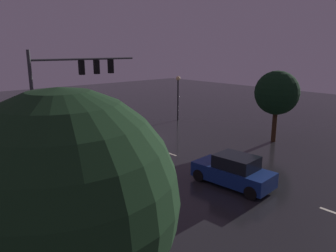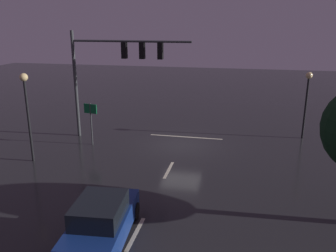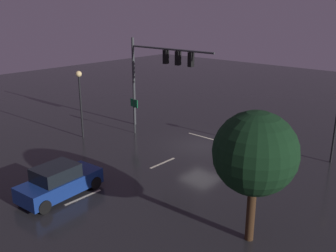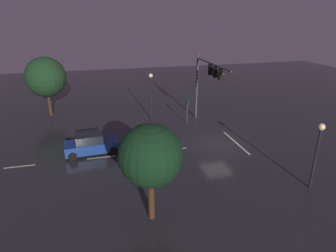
{
  "view_description": "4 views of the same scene",
  "coord_description": "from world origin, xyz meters",
  "px_view_note": "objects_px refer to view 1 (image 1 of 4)",
  "views": [
    {
      "loc": [
        14.19,
        20.46,
        7.13
      ],
      "look_at": [
        -0.13,
        4.09,
        1.9
      ],
      "focal_mm": 34.35,
      "sensor_mm": 36.0,
      "label": 1
    },
    {
      "loc": [
        -3.56,
        20.84,
        7.58
      ],
      "look_at": [
        0.25,
        2.98,
        2.14
      ],
      "focal_mm": 37.37,
      "sensor_mm": 36.0,
      "label": 2
    },
    {
      "loc": [
        -14.73,
        19.92,
        9.23
      ],
      "look_at": [
        -0.09,
        3.6,
        2.36
      ],
      "focal_mm": 40.13,
      "sensor_mm": 36.0,
      "label": 3
    },
    {
      "loc": [
        -21.51,
        10.0,
        10.7
      ],
      "look_at": [
        0.48,
        4.39,
        1.97
      ],
      "focal_mm": 31.31,
      "sensor_mm": 36.0,
      "label": 4
    }
  ],
  "objects_px": {
    "tree_left_near": "(277,93)",
    "tree_right_near": "(67,201)",
    "route_sign": "(70,130)",
    "traffic_signal_assembly": "(72,79)",
    "street_lamp_left_kerb": "(178,89)",
    "street_lamp_right_kerb": "(57,120)",
    "car_approaching": "(233,171)"
  },
  "relations": [
    {
      "from": "car_approaching",
      "to": "tree_left_near",
      "type": "relative_size",
      "value": 0.81
    },
    {
      "from": "traffic_signal_assembly",
      "to": "car_approaching",
      "type": "relative_size",
      "value": 1.76
    },
    {
      "from": "street_lamp_left_kerb",
      "to": "tree_left_near",
      "type": "relative_size",
      "value": 0.81
    },
    {
      "from": "street_lamp_left_kerb",
      "to": "route_sign",
      "type": "height_order",
      "value": "street_lamp_left_kerb"
    },
    {
      "from": "tree_left_near",
      "to": "tree_right_near",
      "type": "xyz_separation_m",
      "value": [
        20.16,
        7.49,
        0.49
      ]
    },
    {
      "from": "car_approaching",
      "to": "street_lamp_right_kerb",
      "type": "height_order",
      "value": "street_lamp_right_kerb"
    },
    {
      "from": "route_sign",
      "to": "street_lamp_right_kerb",
      "type": "bearing_deg",
      "value": 56.86
    },
    {
      "from": "route_sign",
      "to": "traffic_signal_assembly",
      "type": "bearing_deg",
      "value": -125.01
    },
    {
      "from": "traffic_signal_assembly",
      "to": "tree_left_near",
      "type": "distance_m",
      "value": 15.12
    },
    {
      "from": "street_lamp_left_kerb",
      "to": "tree_right_near",
      "type": "height_order",
      "value": "tree_right_near"
    },
    {
      "from": "tree_left_near",
      "to": "traffic_signal_assembly",
      "type": "bearing_deg",
      "value": -32.44
    },
    {
      "from": "traffic_signal_assembly",
      "to": "street_lamp_right_kerb",
      "type": "distance_m",
      "value": 6.09
    },
    {
      "from": "car_approaching",
      "to": "street_lamp_right_kerb",
      "type": "xyz_separation_m",
      "value": [
        6.79,
        -6.33,
        2.71
      ]
    },
    {
      "from": "traffic_signal_assembly",
      "to": "tree_right_near",
      "type": "bearing_deg",
      "value": 64.46
    },
    {
      "from": "car_approaching",
      "to": "tree_right_near",
      "type": "xyz_separation_m",
      "value": [
        10.96,
        4.35,
        3.54
      ]
    },
    {
      "from": "street_lamp_left_kerb",
      "to": "tree_left_near",
      "type": "height_order",
      "value": "tree_left_near"
    },
    {
      "from": "tree_left_near",
      "to": "tree_right_near",
      "type": "height_order",
      "value": "tree_right_near"
    },
    {
      "from": "street_lamp_right_kerb",
      "to": "route_sign",
      "type": "relative_size",
      "value": 1.83
    },
    {
      "from": "traffic_signal_assembly",
      "to": "tree_right_near",
      "type": "distance_m",
      "value": 17.28
    },
    {
      "from": "street_lamp_left_kerb",
      "to": "street_lamp_right_kerb",
      "type": "bearing_deg",
      "value": 25.63
    },
    {
      "from": "route_sign",
      "to": "tree_left_near",
      "type": "relative_size",
      "value": 0.49
    },
    {
      "from": "tree_right_near",
      "to": "street_lamp_left_kerb",
      "type": "bearing_deg",
      "value": -137.41
    },
    {
      "from": "street_lamp_left_kerb",
      "to": "route_sign",
      "type": "distance_m",
      "value": 14.12
    },
    {
      "from": "street_lamp_right_kerb",
      "to": "traffic_signal_assembly",
      "type": "bearing_deg",
      "value": -123.75
    },
    {
      "from": "tree_left_near",
      "to": "tree_right_near",
      "type": "distance_m",
      "value": 21.51
    },
    {
      "from": "car_approaching",
      "to": "route_sign",
      "type": "height_order",
      "value": "route_sign"
    },
    {
      "from": "traffic_signal_assembly",
      "to": "tree_right_near",
      "type": "xyz_separation_m",
      "value": [
        7.44,
        15.58,
        -0.75
      ]
    },
    {
      "from": "tree_left_near",
      "to": "route_sign",
      "type": "bearing_deg",
      "value": -25.15
    },
    {
      "from": "route_sign",
      "to": "tree_left_near",
      "type": "bearing_deg",
      "value": 154.85
    },
    {
      "from": "traffic_signal_assembly",
      "to": "route_sign",
      "type": "distance_m",
      "value": 3.68
    },
    {
      "from": "car_approaching",
      "to": "tree_right_near",
      "type": "height_order",
      "value": "tree_right_near"
    },
    {
      "from": "street_lamp_right_kerb",
      "to": "tree_left_near",
      "type": "height_order",
      "value": "tree_left_near"
    }
  ]
}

